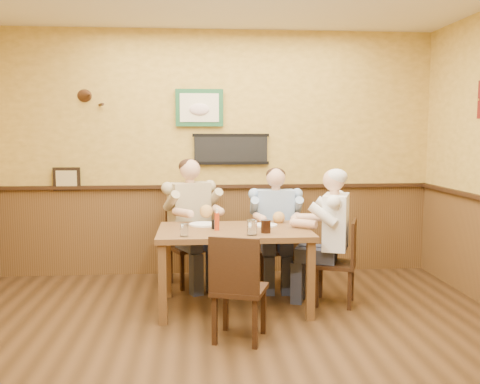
{
  "coord_description": "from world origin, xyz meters",
  "views": [
    {
      "loc": [
        -0.23,
        -3.68,
        1.63
      ],
      "look_at": [
        0.16,
        1.14,
        1.1
      ],
      "focal_mm": 40.0,
      "sensor_mm": 36.0,
      "label": 1
    }
  ],
  "objects_px": {
    "pepper_shaker": "(213,224)",
    "water_glass_left": "(184,230)",
    "diner_white_elder": "(335,244)",
    "chair_back_left": "(190,246)",
    "chair_back_right": "(275,249)",
    "dining_table": "(234,239)",
    "hot_sauce_bottle": "(217,220)",
    "chair_right_end": "(335,262)",
    "chair_near_side": "(240,287)",
    "cola_tumbler": "(266,226)",
    "diner_tan_shirt": "(190,229)",
    "diner_blue_polo": "(275,233)",
    "salt_shaker": "(216,225)",
    "water_glass_mid": "(252,228)"
  },
  "relations": [
    {
      "from": "chair_right_end",
      "to": "water_glass_left",
      "type": "xyz_separation_m",
      "value": [
        -1.42,
        -0.37,
        0.4
      ]
    },
    {
      "from": "dining_table",
      "to": "water_glass_mid",
      "type": "xyz_separation_m",
      "value": [
        0.13,
        -0.31,
        0.16
      ]
    },
    {
      "from": "hot_sauce_bottle",
      "to": "chair_right_end",
      "type": "bearing_deg",
      "value": 4.64
    },
    {
      "from": "diner_white_elder",
      "to": "diner_tan_shirt",
      "type": "bearing_deg",
      "value": -98.12
    },
    {
      "from": "diner_white_elder",
      "to": "salt_shaker",
      "type": "distance_m",
      "value": 1.16
    },
    {
      "from": "dining_table",
      "to": "chair_near_side",
      "type": "height_order",
      "value": "chair_near_side"
    },
    {
      "from": "diner_tan_shirt",
      "to": "diner_blue_polo",
      "type": "relative_size",
      "value": 1.07
    },
    {
      "from": "diner_blue_polo",
      "to": "hot_sauce_bottle",
      "type": "relative_size",
      "value": 6.34
    },
    {
      "from": "hot_sauce_bottle",
      "to": "pepper_shaker",
      "type": "height_order",
      "value": "hot_sauce_bottle"
    },
    {
      "from": "cola_tumbler",
      "to": "chair_back_right",
      "type": "bearing_deg",
      "value": 76.46
    },
    {
      "from": "water_glass_left",
      "to": "pepper_shaker",
      "type": "bearing_deg",
      "value": 52.81
    },
    {
      "from": "diner_tan_shirt",
      "to": "hot_sauce_bottle",
      "type": "relative_size",
      "value": 6.8
    },
    {
      "from": "chair_near_side",
      "to": "diner_tan_shirt",
      "type": "height_order",
      "value": "diner_tan_shirt"
    },
    {
      "from": "diner_white_elder",
      "to": "water_glass_left",
      "type": "height_order",
      "value": "diner_white_elder"
    },
    {
      "from": "chair_near_side",
      "to": "water_glass_mid",
      "type": "xyz_separation_m",
      "value": [
        0.14,
        0.46,
        0.39
      ]
    },
    {
      "from": "pepper_shaker",
      "to": "water_glass_left",
      "type": "bearing_deg",
      "value": -127.19
    },
    {
      "from": "chair_back_left",
      "to": "cola_tumbler",
      "type": "bearing_deg",
      "value": -80.39
    },
    {
      "from": "dining_table",
      "to": "salt_shaker",
      "type": "distance_m",
      "value": 0.22
    },
    {
      "from": "chair_back_left",
      "to": "diner_white_elder",
      "type": "relative_size",
      "value": 0.73
    },
    {
      "from": "chair_back_right",
      "to": "water_glass_mid",
      "type": "relative_size",
      "value": 6.0
    },
    {
      "from": "dining_table",
      "to": "chair_right_end",
      "type": "height_order",
      "value": "chair_right_end"
    },
    {
      "from": "diner_tan_shirt",
      "to": "chair_near_side",
      "type": "bearing_deg",
      "value": -100.08
    },
    {
      "from": "pepper_shaker",
      "to": "chair_near_side",
      "type": "bearing_deg",
      "value": -77.03
    },
    {
      "from": "chair_back_right",
      "to": "chair_back_left",
      "type": "bearing_deg",
      "value": 177.77
    },
    {
      "from": "diner_blue_polo",
      "to": "salt_shaker",
      "type": "height_order",
      "value": "diner_blue_polo"
    },
    {
      "from": "dining_table",
      "to": "diner_blue_polo",
      "type": "xyz_separation_m",
      "value": [
        0.49,
        0.71,
        -0.09
      ]
    },
    {
      "from": "chair_near_side",
      "to": "water_glass_left",
      "type": "bearing_deg",
      "value": -26.65
    },
    {
      "from": "dining_table",
      "to": "hot_sauce_bottle",
      "type": "relative_size",
      "value": 7.78
    },
    {
      "from": "hot_sauce_bottle",
      "to": "chair_near_side",
      "type": "bearing_deg",
      "value": -78.21
    },
    {
      "from": "hot_sauce_bottle",
      "to": "salt_shaker",
      "type": "height_order",
      "value": "hot_sauce_bottle"
    },
    {
      "from": "cola_tumbler",
      "to": "hot_sauce_bottle",
      "type": "height_order",
      "value": "hot_sauce_bottle"
    },
    {
      "from": "water_glass_left",
      "to": "pepper_shaker",
      "type": "height_order",
      "value": "water_glass_left"
    },
    {
      "from": "diner_blue_polo",
      "to": "water_glass_mid",
      "type": "relative_size",
      "value": 8.57
    },
    {
      "from": "diner_tan_shirt",
      "to": "chair_back_right",
      "type": "bearing_deg",
      "value": -30.48
    },
    {
      "from": "chair_right_end",
      "to": "salt_shaker",
      "type": "distance_m",
      "value": 1.2
    },
    {
      "from": "diner_white_elder",
      "to": "pepper_shaker",
      "type": "relative_size",
      "value": 13.73
    },
    {
      "from": "diner_blue_polo",
      "to": "pepper_shaker",
      "type": "distance_m",
      "value": 1.0
    },
    {
      "from": "chair_back_right",
      "to": "pepper_shaker",
      "type": "relative_size",
      "value": 9.4
    },
    {
      "from": "diner_blue_polo",
      "to": "cola_tumbler",
      "type": "relative_size",
      "value": 9.97
    },
    {
      "from": "chair_near_side",
      "to": "hot_sauce_bottle",
      "type": "relative_size",
      "value": 4.75
    },
    {
      "from": "cola_tumbler",
      "to": "chair_back_left",
      "type": "bearing_deg",
      "value": 124.47
    },
    {
      "from": "chair_back_left",
      "to": "water_glass_left",
      "type": "relative_size",
      "value": 7.76
    },
    {
      "from": "chair_back_left",
      "to": "chair_back_right",
      "type": "bearing_deg",
      "value": -30.48
    },
    {
      "from": "chair_back_left",
      "to": "hot_sauce_bottle",
      "type": "xyz_separation_m",
      "value": [
        0.26,
        -0.85,
        0.41
      ]
    },
    {
      "from": "dining_table",
      "to": "hot_sauce_bottle",
      "type": "height_order",
      "value": "hot_sauce_bottle"
    },
    {
      "from": "chair_back_left",
      "to": "water_glass_mid",
      "type": "height_order",
      "value": "water_glass_mid"
    },
    {
      "from": "chair_right_end",
      "to": "chair_back_right",
      "type": "bearing_deg",
      "value": -123.85
    },
    {
      "from": "water_glass_left",
      "to": "chair_near_side",
      "type": "bearing_deg",
      "value": -45.29
    },
    {
      "from": "water_glass_mid",
      "to": "hot_sauce_bottle",
      "type": "xyz_separation_m",
      "value": [
        -0.3,
        0.26,
        0.02
      ]
    },
    {
      "from": "chair_back_right",
      "to": "chair_near_side",
      "type": "distance_m",
      "value": 1.56
    }
  ]
}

